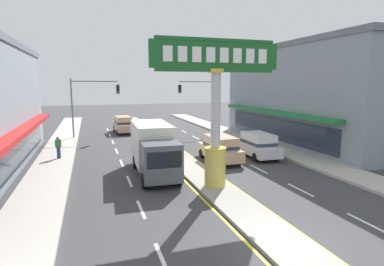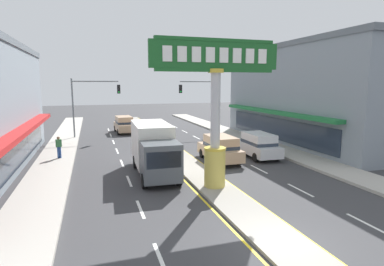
{
  "view_description": "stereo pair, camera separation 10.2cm",
  "coord_description": "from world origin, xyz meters",
  "views": [
    {
      "loc": [
        -6.31,
        -8.91,
        5.66
      ],
      "look_at": [
        -0.26,
        9.66,
        2.6
      ],
      "focal_mm": 29.51,
      "sensor_mm": 36.0,
      "label": 1
    },
    {
      "loc": [
        -6.21,
        -8.94,
        5.66
      ],
      "look_at": [
        -0.26,
        9.66,
        2.6
      ],
      "focal_mm": 29.51,
      "sensor_mm": 36.0,
      "label": 2
    }
  ],
  "objects": [
    {
      "name": "traffic_light_right_side",
      "position": [
        6.23,
        25.35,
        4.25
      ],
      "size": [
        4.86,
        0.46,
        6.2
      ],
      "color": "slate",
      "rests_on": "ground"
    },
    {
      "name": "median_strip",
      "position": [
        0.0,
        18.0,
        0.07
      ],
      "size": [
        1.99,
        52.0,
        0.14
      ],
      "primitive_type": "cube",
      "color": "gray",
      "rests_on": "ground"
    },
    {
      "name": "suv_far_right_lane",
      "position": [
        -2.65,
        28.19,
        0.98
      ],
      "size": [
        2.14,
        4.69,
        1.9
      ],
      "color": "tan",
      "rests_on": "ground"
    },
    {
      "name": "traffic_light_left_side",
      "position": [
        -6.23,
        25.38,
        4.25
      ],
      "size": [
        4.86,
        0.46,
        6.2
      ],
      "color": "slate",
      "rests_on": "ground"
    },
    {
      "name": "storefront_right",
      "position": [
        15.21,
        16.71,
        4.66
      ],
      "size": [
        10.99,
        20.68,
        9.31
      ],
      "color": "gray",
      "rests_on": "ground"
    },
    {
      "name": "sidewalk_right",
      "position": [
        8.91,
        16.0,
        0.09
      ],
      "size": [
        2.64,
        60.0,
        0.18
      ],
      "primitive_type": "cube",
      "color": "#ADA89E",
      "rests_on": "ground"
    },
    {
      "name": "sidewalk_left",
      "position": [
        -8.91,
        16.0,
        0.09
      ],
      "size": [
        2.64,
        60.0,
        0.18
      ],
      "primitive_type": "cube",
      "color": "#ADA89E",
      "rests_on": "ground"
    },
    {
      "name": "lane_markings",
      "position": [
        -0.0,
        16.65,
        0.0
      ],
      "size": [
        8.73,
        52.0,
        0.01
      ],
      "color": "silver",
      "rests_on": "ground"
    },
    {
      "name": "suv_mid_left_lane",
      "position": [
        5.94,
        12.31,
        0.98
      ],
      "size": [
        2.07,
        4.65,
        1.9
      ],
      "color": "silver",
      "rests_on": "ground"
    },
    {
      "name": "district_sign",
      "position": [
        -0.0,
        6.44,
        4.33
      ],
      "size": [
        6.97,
        1.19,
        7.8
      ],
      "color": "gold",
      "rests_on": "median_strip"
    },
    {
      "name": "suv_near_left_lane",
      "position": [
        2.64,
        12.0,
        0.98
      ],
      "size": [
        1.98,
        4.61,
        1.9
      ],
      "color": "tan",
      "rests_on": "ground"
    },
    {
      "name": "pedestrian_near_kerb",
      "position": [
        -8.64,
        15.92,
        1.1
      ],
      "size": [
        0.44,
        0.31,
        1.62
      ],
      "color": "#2D4C8C",
      "rests_on": "sidewalk_left"
    },
    {
      "name": "box_truck_near_right_lane",
      "position": [
        -2.59,
        10.39,
        1.69
      ],
      "size": [
        2.43,
        6.97,
        3.12
      ],
      "color": "#4C5156",
      "rests_on": "ground"
    },
    {
      "name": "ground_plane",
      "position": [
        0.0,
        0.0,
        0.0
      ],
      "size": [
        160.0,
        160.0,
        0.0
      ],
      "primitive_type": "plane",
      "color": "#3A3A3D"
    }
  ]
}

